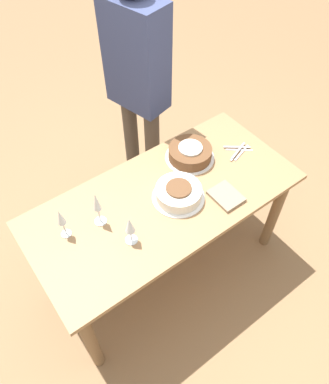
{
  "coord_description": "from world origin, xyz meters",
  "views": [
    {
      "loc": [
        0.8,
        1.08,
        2.43
      ],
      "look_at": [
        0.0,
        0.0,
        0.81
      ],
      "focal_mm": 35.0,
      "sensor_mm": 36.0,
      "label": 1
    }
  ],
  "objects_px": {
    "cake_front_chocolate": "(190,153)",
    "wine_glass_far": "(61,219)",
    "person_cutting": "(137,76)",
    "cake_center_white": "(179,193)",
    "wine_glass_extra": "(130,226)",
    "wine_glass_near": "(97,204)"
  },
  "relations": [
    {
      "from": "cake_front_chocolate",
      "to": "wine_glass_far",
      "type": "distance_m",
      "value": 0.89
    },
    {
      "from": "wine_glass_far",
      "to": "person_cutting",
      "type": "relative_size",
      "value": 0.12
    },
    {
      "from": "cake_center_white",
      "to": "cake_front_chocolate",
      "type": "height_order",
      "value": "cake_front_chocolate"
    },
    {
      "from": "cake_center_white",
      "to": "cake_front_chocolate",
      "type": "xyz_separation_m",
      "value": [
        -0.25,
        -0.21,
        0.0
      ]
    },
    {
      "from": "wine_glass_far",
      "to": "wine_glass_extra",
      "type": "height_order",
      "value": "wine_glass_far"
    },
    {
      "from": "person_cutting",
      "to": "cake_front_chocolate",
      "type": "bearing_deg",
      "value": -15.33
    },
    {
      "from": "person_cutting",
      "to": "wine_glass_extra",
      "type": "bearing_deg",
      "value": -50.26
    },
    {
      "from": "cake_center_white",
      "to": "person_cutting",
      "type": "distance_m",
      "value": 0.87
    },
    {
      "from": "cake_center_white",
      "to": "wine_glass_far",
      "type": "height_order",
      "value": "wine_glass_far"
    },
    {
      "from": "wine_glass_far",
      "to": "person_cutting",
      "type": "xyz_separation_m",
      "value": [
        -0.9,
        -0.63,
        0.14
      ]
    },
    {
      "from": "wine_glass_near",
      "to": "wine_glass_extra",
      "type": "bearing_deg",
      "value": 108.98
    },
    {
      "from": "wine_glass_far",
      "to": "person_cutting",
      "type": "bearing_deg",
      "value": -144.75
    },
    {
      "from": "cake_front_chocolate",
      "to": "wine_glass_far",
      "type": "relative_size",
      "value": 1.52
    },
    {
      "from": "wine_glass_extra",
      "to": "person_cutting",
      "type": "xyz_separation_m",
      "value": [
        -0.64,
        -0.87,
        0.15
      ]
    },
    {
      "from": "wine_glass_near",
      "to": "person_cutting",
      "type": "xyz_separation_m",
      "value": [
        -0.71,
        -0.67,
        0.12
      ]
    },
    {
      "from": "cake_front_chocolate",
      "to": "wine_glass_extra",
      "type": "bearing_deg",
      "value": 24.87
    },
    {
      "from": "cake_center_white",
      "to": "wine_glass_far",
      "type": "bearing_deg",
      "value": -13.94
    },
    {
      "from": "cake_front_chocolate",
      "to": "wine_glass_near",
      "type": "height_order",
      "value": "wine_glass_near"
    },
    {
      "from": "wine_glass_far",
      "to": "person_cutting",
      "type": "height_order",
      "value": "person_cutting"
    },
    {
      "from": "cake_front_chocolate",
      "to": "person_cutting",
      "type": "bearing_deg",
      "value": -91.41
    },
    {
      "from": "cake_center_white",
      "to": "wine_glass_extra",
      "type": "bearing_deg",
      "value": 12.28
    },
    {
      "from": "person_cutting",
      "to": "wine_glass_near",
      "type": "bearing_deg",
      "value": -60.52
    }
  ]
}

